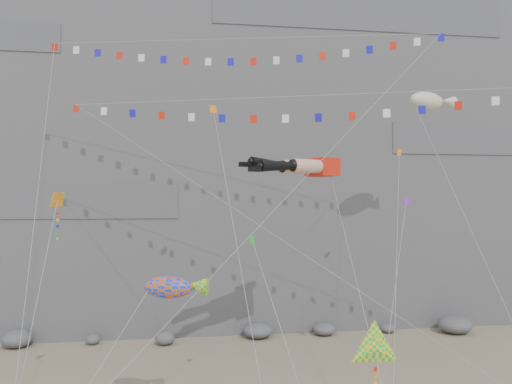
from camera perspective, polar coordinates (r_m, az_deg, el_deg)
The scene contains 13 objects.
cliff at distance 60.27m, azimuth -1.92°, elevation 11.39°, with size 80.00×28.00×50.00m, color slate.
talus_boulders at distance 45.44m, azimuth 0.23°, elevation -15.60°, with size 60.00×3.00×1.20m, color #5D5E62, non-canonical shape.
legs_kite at distance 33.08m, azimuth 5.01°, elevation 2.91°, with size 6.97×16.43×20.80m.
flag_banner_upper at distance 37.35m, azimuth -1.63°, elevation 17.08°, with size 27.18×16.91×29.58m.
flag_banner_lower at distance 33.69m, azimuth 5.30°, elevation 10.83°, with size 30.92×13.71×24.10m.
harlequin_kite at distance 28.90m, azimuth -21.75°, elevation -0.94°, with size 1.74×6.95×13.49m.
fish_windsock at distance 26.64m, azimuth -10.01°, elevation -10.68°, with size 7.78×5.67×10.50m.
delta_kite at distance 24.54m, azimuth 13.50°, elevation -17.00°, with size 2.57×2.96×6.82m.
blimp_windsock at distance 41.35m, azimuth 18.96°, elevation 9.78°, with size 4.42×14.20×23.50m.
small_kite_a at distance 33.82m, azimuth -4.80°, elevation 8.83°, with size 2.60×13.89×22.57m.
small_kite_b at distance 34.86m, azimuth 16.74°, elevation -1.43°, with size 7.22×11.13×17.25m.
small_kite_c at distance 28.21m, azimuth -0.31°, elevation -5.94°, with size 2.81×9.60×13.44m.
small_kite_d at distance 38.79m, azimuth 16.05°, elevation 3.94°, with size 8.37×16.68×23.68m.
Camera 1 is at (-6.50, -26.50, 12.03)m, focal length 35.00 mm.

